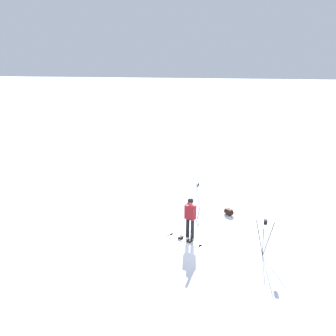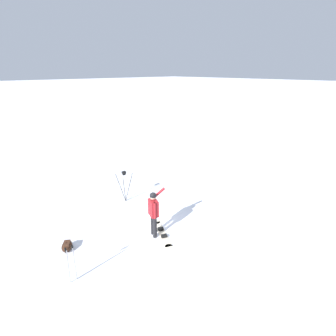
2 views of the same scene
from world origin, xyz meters
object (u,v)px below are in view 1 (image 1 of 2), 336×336
Objects in this scene: snowboarder at (190,214)px; gear_bag_large at (229,212)px; ski_poles at (198,192)px; snowboard at (185,240)px; camera_tripod at (265,231)px.

snowboarder is 2.82× the size of gear_bag_large.
gear_bag_large is 1.73m from ski_poles.
snowboarder is 3.05m from gear_bag_large.
gear_bag_large is 0.50× the size of ski_poles.
snowboard is 3.40m from ski_poles.
snowboard is 3.16m from camera_tripod.
gear_bag_large is 3.73m from camera_tripod.
gear_bag_large is (-1.50, -2.85, 0.13)m from snowboard.
ski_poles reaches higher than snowboard.
gear_bag_large is at bearing -66.16° from camera_tripod.
snowboarder is at bearing -14.55° from camera_tripod.
snowboarder is 1.06m from snowboard.
snowboarder is at bearing -116.00° from snowboard.
snowboard is at bearing 62.28° from gear_bag_large.
ski_poles is at bearing -16.65° from gear_bag_large.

